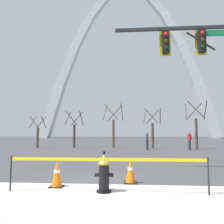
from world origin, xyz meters
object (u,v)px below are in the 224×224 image
Objects in this scene: monument_arch at (127,69)px; pedestrian_standing_center at (147,141)px; traffic_cone_by_hydrant at (57,174)px; traffic_cone_mid_sidewalk at (130,171)px; traffic_signal_gantry at (209,65)px; fire_hydrant at (104,173)px; pedestrian_walking_left at (189,141)px.

monument_arch reaches higher than pedestrian_standing_center.
pedestrian_standing_center reaches higher than traffic_cone_by_hydrant.
traffic_cone_mid_sidewalk is at bearing -89.16° from monument_arch.
traffic_cone_mid_sidewalk is at bearing -144.83° from traffic_signal_gantry.
traffic_cone_by_hydrant is at bearing 161.56° from fire_hydrant.
pedestrian_walking_left is (2.20, 12.46, -3.25)m from traffic_signal_gantry.
traffic_cone_by_hydrant is 2.08m from traffic_cone_mid_sidewalk.
traffic_cone_mid_sidewalk is 0.46× the size of pedestrian_standing_center.
pedestrian_standing_center is (2.51, -54.28, -22.11)m from monument_arch.
monument_arch is (-1.01, 68.73, 22.57)m from traffic_cone_mid_sidewalk.
traffic_cone_by_hydrant is 0.46× the size of pedestrian_standing_center.
traffic_signal_gantry is (3.72, 3.27, 3.60)m from fire_hydrant.
pedestrian_standing_center is at bearing 77.07° from traffic_cone_by_hydrant.
monument_arch reaches higher than pedestrian_walking_left.
fire_hydrant is 15.70m from pedestrian_standing_center.
traffic_signal_gantry is 3.77× the size of pedestrian_walking_left.
traffic_cone_by_hydrant is 16.93m from pedestrian_walking_left.
traffic_cone_by_hydrant is 0.01× the size of monument_arch.
traffic_cone_mid_sidewalk is (1.97, 0.66, 0.00)m from traffic_cone_by_hydrant.
traffic_signal_gantry is at bearing 41.29° from fire_hydrant.
traffic_cone_mid_sidewalk is (0.65, 1.10, -0.11)m from fire_hydrant.
monument_arch is 36.93× the size of pedestrian_standing_center.
traffic_cone_by_hydrant is (-1.33, 0.44, -0.11)m from fire_hydrant.
pedestrian_walking_left is at bearing 70.17° from traffic_cone_mid_sidewalk.
fire_hydrant is at bearing -138.71° from traffic_signal_gantry.
pedestrian_walking_left and pedestrian_standing_center have the same top height.
traffic_cone_by_hydrant is 15.51m from pedestrian_standing_center.
traffic_cone_by_hydrant and traffic_cone_mid_sidewalk have the same top height.
fire_hydrant is 0.62× the size of pedestrian_walking_left.
monument_arch is (-0.36, 69.83, 22.46)m from fire_hydrant.
fire_hydrant is 0.62× the size of pedestrian_standing_center.
pedestrian_walking_left is at bearing 69.37° from fire_hydrant.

